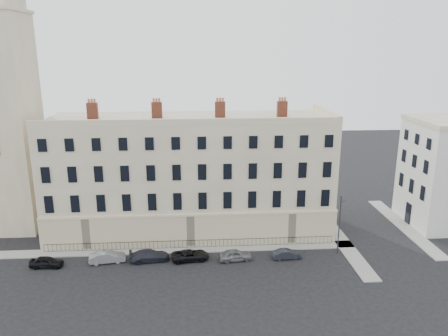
{
  "coord_description": "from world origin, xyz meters",
  "views": [
    {
      "loc": [
        -5.36,
        -43.43,
        23.76
      ],
      "look_at": [
        -1.64,
        10.0,
        8.81
      ],
      "focal_mm": 35.0,
      "sensor_mm": 36.0,
      "label": 1
    }
  ],
  "objects": [
    {
      "name": "car_f",
      "position": [
        5.11,
        1.95,
        0.56
      ],
      "size": [
        3.44,
        1.4,
        1.11
      ],
      "primitive_type": "imported",
      "rotation": [
        0.0,
        0.0,
        1.64
      ],
      "color": "#22252E",
      "rests_on": "ground"
    },
    {
      "name": "car_b",
      "position": [
        -15.47,
        2.45,
        0.66
      ],
      "size": [
        4.18,
        1.96,
        1.33
      ],
      "primitive_type": "imported",
      "rotation": [
        0.0,
        0.0,
        1.71
      ],
      "color": "gray",
      "rests_on": "ground"
    },
    {
      "name": "car_d",
      "position": [
        -6.06,
        2.32,
        0.6
      ],
      "size": [
        4.53,
        2.55,
        1.2
      ],
      "primitive_type": "imported",
      "rotation": [
        0.0,
        0.0,
        1.71
      ],
      "color": "black",
      "rests_on": "ground"
    },
    {
      "name": "car_c",
      "position": [
        -10.74,
        2.46,
        0.66
      ],
      "size": [
        4.72,
        2.43,
        1.31
      ],
      "primitive_type": "imported",
      "rotation": [
        0.0,
        0.0,
        1.71
      ],
      "color": "#21232C",
      "rests_on": "ground"
    },
    {
      "name": "pavement_east_return",
      "position": [
        13.0,
        8.0,
        0.06
      ],
      "size": [
        2.0,
        24.0,
        0.12
      ],
      "primitive_type": "cube",
      "color": "gray",
      "rests_on": "ground"
    },
    {
      "name": "streetlamp",
      "position": [
        11.38,
        2.76,
        4.01
      ],
      "size": [
        0.41,
        1.56,
        7.23
      ],
      "rotation": [
        0.0,
        0.0,
        0.17
      ],
      "color": "#34353A",
      "rests_on": "ground"
    },
    {
      "name": "car_a",
      "position": [
        -22.04,
        1.78,
        0.62
      ],
      "size": [
        3.68,
        1.63,
        1.23
      ],
      "primitive_type": "imported",
      "rotation": [
        0.0,
        0.0,
        1.52
      ],
      "color": "black",
      "rests_on": "ground"
    },
    {
      "name": "pavement_adjacent",
      "position": [
        23.0,
        10.0,
        0.06
      ],
      "size": [
        2.0,
        20.0,
        0.12
      ],
      "primitive_type": "cube",
      "color": "gray",
      "rests_on": "ground"
    },
    {
      "name": "terrace",
      "position": [
        -5.97,
        11.97,
        7.5
      ],
      "size": [
        36.22,
        12.22,
        17.0
      ],
      "color": "#BBAC8B",
      "rests_on": "ground"
    },
    {
      "name": "car_e",
      "position": [
        -0.91,
        1.92,
        0.66
      ],
      "size": [
        4.02,
        1.99,
        1.32
      ],
      "primitive_type": "imported",
      "rotation": [
        0.0,
        0.0,
        1.69
      ],
      "color": "slate",
      "rests_on": "ground"
    },
    {
      "name": "pavement_terrace",
      "position": [
        -10.0,
        5.0,
        0.06
      ],
      "size": [
        48.0,
        2.0,
        0.12
      ],
      "primitive_type": "cube",
      "color": "gray",
      "rests_on": "ground"
    },
    {
      "name": "railings",
      "position": [
        -6.0,
        5.4,
        0.55
      ],
      "size": [
        35.0,
        0.04,
        0.96
      ],
      "color": "black",
      "rests_on": "ground"
    },
    {
      "name": "ground",
      "position": [
        0.0,
        0.0,
        0.0
      ],
      "size": [
        160.0,
        160.0,
        0.0
      ],
      "primitive_type": "plane",
      "color": "black",
      "rests_on": "ground"
    }
  ]
}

